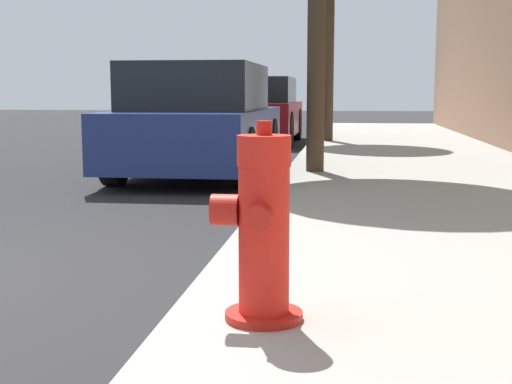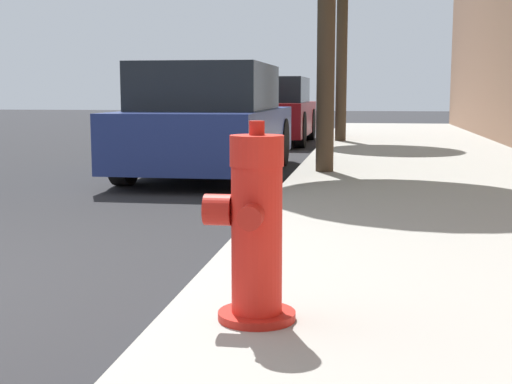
{
  "view_description": "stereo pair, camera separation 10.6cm",
  "coord_description": "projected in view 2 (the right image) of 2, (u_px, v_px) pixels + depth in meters",
  "views": [
    {
      "loc": [
        2.68,
        -3.25,
        1.09
      ],
      "look_at": [
        2.14,
        0.91,
        0.5
      ],
      "focal_mm": 50.0,
      "sensor_mm": 36.0,
      "label": 1
    },
    {
      "loc": [
        2.78,
        -3.23,
        1.09
      ],
      "look_at": [
        2.14,
        0.91,
        0.5
      ],
      "focal_mm": 50.0,
      "sensor_mm": 36.0,
      "label": 2
    }
  ],
  "objects": [
    {
      "name": "parked_car_mid",
      "position": [
        267.0,
        111.0,
        15.32
      ],
      "size": [
        1.87,
        3.9,
        1.41
      ],
      "color": "maroon",
      "rests_on": "ground_plane"
    },
    {
      "name": "parked_car_near",
      "position": [
        210.0,
        122.0,
        9.42
      ],
      "size": [
        1.74,
        4.16,
        1.45
      ],
      "color": "navy",
      "rests_on": "ground_plane"
    },
    {
      "name": "fire_hydrant",
      "position": [
        255.0,
        230.0,
        3.03
      ],
      "size": [
        0.39,
        0.41,
        0.86
      ],
      "color": "red",
      "rests_on": "sidewalk_slab"
    }
  ]
}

